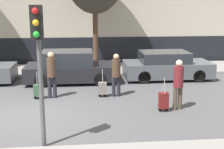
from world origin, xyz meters
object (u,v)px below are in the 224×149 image
parked_car_1 (70,68)px  parked_car_2 (166,66)px  trolley_left (38,90)px  pedestrian_right (178,82)px  pedestrian_center (116,72)px  traffic_light (38,49)px  pedestrian_left (51,72)px  trolley_right (164,100)px  trolley_center (102,88)px

parked_car_1 → parked_car_2: parked_car_1 is taller
trolley_left → pedestrian_right: size_ratio=0.62×
pedestrian_right → pedestrian_center: bearing=123.0°
trolley_left → traffic_light: size_ratio=0.30×
parked_car_2 → pedestrian_right: size_ratio=2.38×
pedestrian_left → pedestrian_center: size_ratio=1.07×
parked_car_2 → pedestrian_center: bearing=-135.7°
traffic_light → pedestrian_right: bearing=30.9°
pedestrian_center → trolley_right: (1.43, -1.93, -0.59)m
trolley_right → pedestrian_center: bearing=126.5°
parked_car_1 → parked_car_2: (4.67, 0.21, -0.05)m
traffic_light → parked_car_1: bearing=86.1°
parked_car_2 → traffic_light: (-5.14, -7.10, 1.95)m
pedestrian_center → pedestrian_right: (1.96, -1.79, 0.03)m
pedestrian_center → traffic_light: traffic_light is taller
trolley_center → parked_car_2: bearing=39.5°
trolley_center → pedestrian_right: size_ratio=0.64×
parked_car_1 → traffic_light: bearing=-93.9°
pedestrian_left → trolley_right: (3.95, -1.96, -0.66)m
parked_car_2 → trolley_left: size_ratio=3.83×
pedestrian_right → trolley_center: bearing=130.4°
pedestrian_right → trolley_right: bearing=-179.9°
pedestrian_left → pedestrian_right: pedestrian_left is taller
pedestrian_center → traffic_light: (-2.37, -4.38, 1.61)m
parked_car_1 → pedestrian_right: size_ratio=2.38×
pedestrian_left → pedestrian_right: bearing=-30.8°
pedestrian_left → trolley_left: 0.90m
trolley_left → parked_car_1: bearing=65.3°
trolley_left → trolley_center: trolley_center is taller
parked_car_1 → pedestrian_center: pedestrian_center is taller
trolley_left → traffic_light: 4.93m
trolley_left → trolley_center: 2.52m
parked_car_1 → pedestrian_right: (3.85, -4.29, 0.33)m
pedestrian_center → trolley_center: (-0.55, -0.03, -0.63)m
pedestrian_left → trolley_right: bearing=-35.1°
pedestrian_right → traffic_light: (-4.33, -2.59, 1.57)m
pedestrian_left → trolley_center: (1.97, -0.06, -0.70)m
parked_car_1 → traffic_light: traffic_light is taller
pedestrian_left → pedestrian_right: size_ratio=1.03×
pedestrian_left → pedestrian_center: bearing=-9.3°
parked_car_2 → traffic_light: traffic_light is taller
pedestrian_center → pedestrian_right: pedestrian_right is taller
parked_car_1 → pedestrian_left: bearing=-104.3°
pedestrian_left → pedestrian_right: (4.48, -1.82, -0.04)m
parked_car_1 → trolley_center: 2.88m
trolley_left → trolley_right: bearing=-22.7°
pedestrian_center → trolley_center: bearing=-179.9°
traffic_light → parked_car_2: bearing=54.1°
trolley_left → pedestrian_right: 5.36m
trolley_left → parked_car_2: bearing=25.3°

